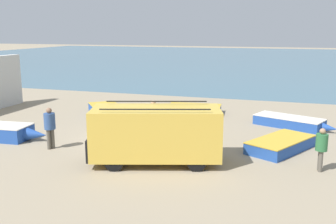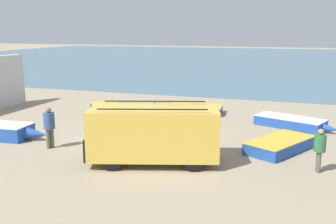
# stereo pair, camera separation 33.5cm
# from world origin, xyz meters

# --- Properties ---
(ground_plane) EXTENTS (200.00, 200.00, 0.00)m
(ground_plane) POSITION_xyz_m (0.00, 0.00, 0.00)
(ground_plane) COLOR gray
(sea_water) EXTENTS (120.00, 80.00, 0.01)m
(sea_water) POSITION_xyz_m (0.00, 52.00, 0.00)
(sea_water) COLOR #477084
(sea_water) RESTS_ON ground_plane
(parked_van) EXTENTS (5.27, 3.37, 2.29)m
(parked_van) POSITION_xyz_m (2.25, -2.94, 1.19)
(parked_van) COLOR gold
(parked_van) RESTS_ON ground_plane
(fishing_rowboat_0) EXTENTS (4.29, 2.63, 0.53)m
(fishing_rowboat_0) POSITION_xyz_m (7.14, 4.59, 0.26)
(fishing_rowboat_0) COLOR #234CA3
(fishing_rowboat_0) RESTS_ON ground_plane
(fishing_rowboat_1) EXTENTS (3.78, 4.31, 0.54)m
(fishing_rowboat_1) POSITION_xyz_m (-3.15, 3.96, 0.27)
(fishing_rowboat_1) COLOR #234CA3
(fishing_rowboat_1) RESTS_ON ground_plane
(fishing_rowboat_2) EXTENTS (3.95, 2.02, 0.49)m
(fishing_rowboat_2) POSITION_xyz_m (1.37, 6.36, 0.25)
(fishing_rowboat_2) COLOR #234CA3
(fishing_rowboat_2) RESTS_ON ground_plane
(fishing_rowboat_4) EXTENTS (2.92, 3.98, 0.51)m
(fishing_rowboat_4) POSITION_xyz_m (6.83, 0.30, 0.25)
(fishing_rowboat_4) COLOR #234CA3
(fishing_rowboat_4) RESTS_ON ground_plane
(fisherman_0) EXTENTS (0.46, 0.46, 1.74)m
(fisherman_0) POSITION_xyz_m (0.87, 0.67, 1.04)
(fisherman_0) COLOR #38383D
(fisherman_0) RESTS_ON ground_plane
(fisherman_1) EXTENTS (0.47, 0.47, 1.80)m
(fisherman_1) POSITION_xyz_m (-2.64, -2.59, 1.07)
(fisherman_1) COLOR #5B564C
(fisherman_1) RESTS_ON ground_plane
(fisherman_2) EXTENTS (0.42, 0.42, 1.60)m
(fisherman_2) POSITION_xyz_m (8.22, -1.96, 0.96)
(fisherman_2) COLOR #5B564C
(fisherman_2) RESTS_ON ground_plane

